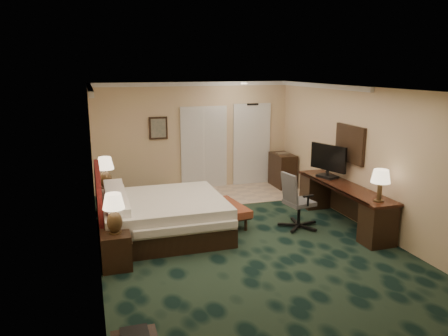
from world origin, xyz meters
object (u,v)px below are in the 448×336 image
object	(u,v)px
nightstand_near	(116,250)
tv	(328,161)
lamp_far	(106,173)
desk_chair	(299,200)
bed	(164,217)
lamp_near	(114,213)
bed_bench	(230,213)
desk	(343,204)
nightstand_far	(107,201)
minibar	(282,170)

from	to	relation	value
nightstand_near	tv	bearing A→B (deg)	16.35
lamp_far	desk_chair	xyz separation A→B (m)	(3.51, -2.02, -0.32)
lamp_far	desk_chair	size ratio (longest dim) A/B	0.62
bed	lamp_far	world-z (taller)	lamp_far
lamp_far	lamp_near	bearing A→B (deg)	-89.94
bed_bench	desk	size ratio (longest dim) A/B	0.43
bed	nightstand_far	bearing A→B (deg)	121.30
lamp_near	tv	world-z (taller)	tv
bed	nightstand_near	world-z (taller)	bed
desk_chair	bed_bench	bearing A→B (deg)	141.82
desk	minibar	world-z (taller)	minibar
nightstand_near	tv	world-z (taller)	tv
desk	lamp_near	bearing A→B (deg)	-171.61
desk_chair	bed	bearing A→B (deg)	160.94
desk	nightstand_near	bearing A→B (deg)	-171.53
nightstand_near	bed_bench	bearing A→B (deg)	30.41
nightstand_far	minibar	distance (m)	4.57
nightstand_far	nightstand_near	bearing A→B (deg)	-89.76
nightstand_near	lamp_near	distance (m)	0.60
lamp_far	desk	distance (m)	4.92
bed_bench	desk_chair	size ratio (longest dim) A/B	1.05
lamp_far	desk	world-z (taller)	lamp_far
nightstand_near	desk_chair	distance (m)	3.59
nightstand_far	desk	xyz separation A→B (m)	(4.45, -2.06, 0.13)
nightstand_near	lamp_near	xyz separation A→B (m)	(0.01, 0.01, 0.60)
bed_bench	desk	xyz separation A→B (m)	(2.12, -0.70, 0.20)
bed	lamp_near	size ratio (longest dim) A/B	3.48
desk	tv	size ratio (longest dim) A/B	3.03
minibar	lamp_far	bearing A→B (deg)	-169.53
tv	desk	bearing A→B (deg)	-108.96
bed	lamp_far	xyz separation A→B (m)	(-0.95, 1.60, 0.53)
minibar	nightstand_near	bearing A→B (deg)	-141.48
lamp_near	minibar	world-z (taller)	lamp_near
lamp_far	tv	distance (m)	4.67
tv	minibar	xyz separation A→B (m)	(0.03, 2.26, -0.71)
lamp_far	desk_chair	bearing A→B (deg)	-29.93
nightstand_far	desk	world-z (taller)	desk
bed	nightstand_far	size ratio (longest dim) A/B	4.10
desk	minibar	distance (m)	2.90
nightstand_far	minibar	world-z (taller)	minibar
lamp_far	nightstand_far	bearing A→B (deg)	-126.75
lamp_far	minibar	size ratio (longest dim) A/B	0.79
lamp_far	tv	size ratio (longest dim) A/B	0.76
bed_bench	minibar	size ratio (longest dim) A/B	1.35
nightstand_far	tv	size ratio (longest dim) A/B	0.59
bed	bed_bench	size ratio (longest dim) A/B	1.88
nightstand_near	tv	size ratio (longest dim) A/B	0.62
lamp_near	desk_chair	distance (m)	3.59
bed	bed_bench	bearing A→B (deg)	9.44
nightstand_far	tv	distance (m)	4.76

